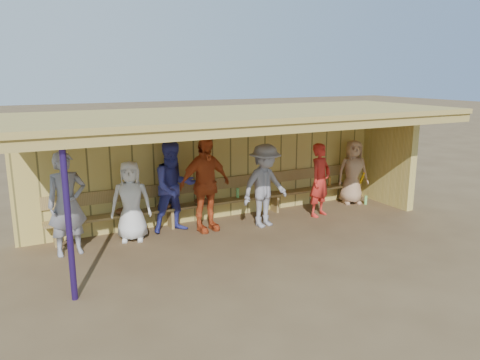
# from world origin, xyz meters

# --- Properties ---
(ground) EXTENTS (90.00, 90.00, 0.00)m
(ground) POSITION_xyz_m (0.00, 0.00, 0.00)
(ground) COLOR brown
(ground) RESTS_ON ground
(player_a) EXTENTS (0.73, 0.52, 1.88)m
(player_a) POSITION_xyz_m (-3.40, 0.47, 0.94)
(player_a) COLOR gray
(player_a) RESTS_ON ground
(player_b) EXTENTS (0.89, 0.72, 1.58)m
(player_b) POSITION_xyz_m (-2.21, 0.69, 0.79)
(player_b) COLOR white
(player_b) RESTS_ON ground
(player_c) EXTENTS (0.94, 0.75, 1.89)m
(player_c) POSITION_xyz_m (-1.28, 0.81, 0.94)
(player_c) COLOR #383C9C
(player_c) RESTS_ON ground
(player_d) EXTENTS (1.22, 0.66, 1.97)m
(player_d) POSITION_xyz_m (-0.70, 0.56, 0.99)
(player_d) COLOR #C44A1F
(player_d) RESTS_ON ground
(player_e) EXTENTS (1.25, 0.87, 1.78)m
(player_e) POSITION_xyz_m (0.54, 0.25, 0.89)
(player_e) COLOR gray
(player_e) RESTS_ON ground
(player_g) EXTENTS (0.71, 0.59, 1.68)m
(player_g) POSITION_xyz_m (2.04, 0.33, 0.84)
(player_g) COLOR red
(player_g) RESTS_ON ground
(player_h) EXTENTS (0.90, 0.73, 1.60)m
(player_h) POSITION_xyz_m (3.40, 0.81, 0.80)
(player_h) COLOR tan
(player_h) RESTS_ON ground
(dugout_structure) EXTENTS (8.80, 3.20, 2.50)m
(dugout_structure) POSITION_xyz_m (0.39, 0.69, 1.69)
(dugout_structure) COLOR tan
(dugout_structure) RESTS_ON ground
(bench) EXTENTS (7.60, 0.34, 0.93)m
(bench) POSITION_xyz_m (0.00, 1.12, 0.53)
(bench) COLOR #A07F44
(bench) RESTS_ON ground
(dugout_equipment) EXTENTS (6.17, 0.62, 0.80)m
(dugout_equipment) POSITION_xyz_m (-0.56, 0.99, 0.49)
(dugout_equipment) COLOR yellow
(dugout_equipment) RESTS_ON ground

